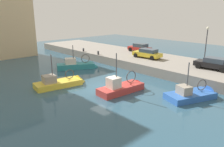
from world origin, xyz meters
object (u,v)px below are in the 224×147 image
object	(u,v)px
fishing_boat_red	(123,90)
mooring_bollard_north	(83,50)
fishing_boat_blue	(194,97)
parked_car_red	(140,47)
parked_car_black	(214,63)
quay_streetlamp	(207,39)
fishing_boat_teal	(78,68)
mooring_bollard_mid	(98,53)
parked_car_yellow	(147,53)
fishing_boat_yellow	(62,85)

from	to	relation	value
fishing_boat_red	mooring_bollard_north	bearing A→B (deg)	67.23
mooring_bollard_north	fishing_boat_blue	bearing A→B (deg)	-98.18
parked_car_red	parked_car_black	distance (m)	13.90
parked_car_black	quay_streetlamp	distance (m)	3.45
fishing_boat_teal	mooring_bollard_mid	bearing A→B (deg)	14.56
fishing_boat_blue	fishing_boat_red	xyz separation A→B (m)	(-3.63, 5.76, 0.05)
fishing_boat_red	parked_car_black	size ratio (longest dim) A/B	1.40
fishing_boat_teal	quay_streetlamp	bearing A→B (deg)	-51.82
fishing_boat_red	parked_car_red	distance (m)	16.65
fishing_boat_red	parked_car_red	bearing A→B (deg)	34.41
parked_car_black	mooring_bollard_mid	size ratio (longest dim) A/B	7.62
fishing_boat_blue	parked_car_yellow	world-z (taller)	fishing_boat_blue
quay_streetlamp	parked_car_red	bearing A→B (deg)	84.09
parked_car_red	parked_car_black	bearing A→B (deg)	-101.19
fishing_boat_blue	mooring_bollard_north	size ratio (longest dim) A/B	10.49
fishing_boat_blue	fishing_boat_yellow	world-z (taller)	fishing_boat_yellow
parked_car_red	fishing_boat_blue	bearing A→B (deg)	-123.56
parked_car_yellow	fishing_boat_teal	bearing A→B (deg)	146.08
fishing_boat_red	quay_streetlamp	xyz separation A→B (m)	(12.43, -2.46, 4.32)
fishing_boat_blue	quay_streetlamp	distance (m)	10.36
fishing_boat_red	fishing_boat_teal	distance (m)	11.07
fishing_boat_yellow	quay_streetlamp	world-z (taller)	quay_streetlamp
fishing_boat_blue	mooring_bollard_mid	xyz separation A→B (m)	(3.15, 17.92, 1.39)
fishing_boat_red	fishing_boat_yellow	distance (m)	6.88
parked_car_black	mooring_bollard_north	xyz separation A→B (m)	(-4.18, 20.44, -0.45)
fishing_boat_teal	parked_car_red	size ratio (longest dim) A/B	1.49
fishing_boat_red	fishing_boat_teal	world-z (taller)	fishing_boat_red
fishing_boat_yellow	quay_streetlamp	distance (m)	18.61
parked_car_yellow	mooring_bollard_north	xyz separation A→B (m)	(-3.65, 10.98, -0.43)
fishing_boat_yellow	mooring_bollard_mid	xyz separation A→B (m)	(10.43, 6.33, 1.36)
fishing_boat_red	quay_streetlamp	bearing A→B (deg)	-11.17
fishing_boat_teal	fishing_boat_red	bearing A→B (deg)	-100.03
fishing_boat_blue	quay_streetlamp	world-z (taller)	quay_streetlamp
fishing_boat_red	parked_car_yellow	bearing A→B (deg)	26.39
fishing_boat_blue	mooring_bollard_north	distance (m)	22.19
parked_car_yellow	fishing_boat_yellow	bearing A→B (deg)	177.34
parked_car_yellow	parked_car_red	bearing A→B (deg)	52.37
fishing_boat_yellow	parked_car_yellow	size ratio (longest dim) A/B	1.35
fishing_boat_blue	fishing_boat_yellow	xyz separation A→B (m)	(-7.28, 11.59, 0.02)
mooring_bollard_mid	fishing_boat_yellow	bearing A→B (deg)	-148.76
parked_car_red	quay_streetlamp	distance (m)	12.14
fishing_boat_blue	parked_car_yellow	size ratio (longest dim) A/B	1.31
fishing_boat_teal	fishing_boat_blue	bearing A→B (deg)	-84.16
fishing_boat_yellow	fishing_boat_red	bearing A→B (deg)	-57.98
parked_car_yellow	mooring_bollard_north	distance (m)	11.58
quay_streetlamp	parked_car_yellow	bearing A→B (deg)	104.65
parked_car_black	parked_car_yellow	xyz separation A→B (m)	(-0.52, 9.46, -0.02)
fishing_boat_blue	fishing_boat_yellow	bearing A→B (deg)	122.14
fishing_boat_red	fishing_boat_teal	xyz separation A→B (m)	(1.93, 10.90, -0.00)
fishing_boat_yellow	parked_car_red	xyz separation A→B (m)	(17.31, 3.52, 1.81)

